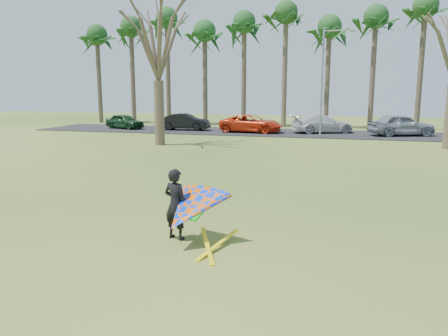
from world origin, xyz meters
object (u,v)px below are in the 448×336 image
(bare_tree_left, at_px, (157,37))
(car_3, at_px, (323,124))
(streetlight, at_px, (324,78))
(car_0, at_px, (125,121))
(car_2, at_px, (251,124))
(car_4, at_px, (401,125))
(car_1, at_px, (185,122))
(kite_flyer, at_px, (188,209))

(bare_tree_left, bearing_deg, car_3, 46.42)
(streetlight, height_order, car_3, streetlight)
(car_0, bearing_deg, car_3, -68.29)
(car_2, xyz_separation_m, car_4, (11.82, 0.46, 0.11))
(car_1, xyz_separation_m, car_2, (6.08, -0.44, 0.00))
(streetlight, relative_size, car_3, 1.56)
(car_2, bearing_deg, car_0, 93.14)
(bare_tree_left, distance_m, car_0, 13.86)
(kite_flyer, bearing_deg, car_3, 86.42)
(car_1, bearing_deg, car_4, -92.12)
(kite_flyer, bearing_deg, car_4, 73.97)
(car_0, relative_size, car_1, 0.88)
(car_0, height_order, kite_flyer, kite_flyer)
(car_1, relative_size, car_2, 0.84)
(streetlight, relative_size, kite_flyer, 3.35)
(car_1, height_order, kite_flyer, kite_flyer)
(car_2, relative_size, car_3, 1.02)
(bare_tree_left, relative_size, streetlight, 1.21)
(car_4, bearing_deg, car_0, 70.42)
(car_1, relative_size, kite_flyer, 1.85)
(kite_flyer, bearing_deg, car_2, 98.73)
(car_1, distance_m, kite_flyer, 28.80)
(car_4, bearing_deg, car_3, 63.48)
(car_1, relative_size, car_3, 0.86)
(streetlight, xyz_separation_m, car_4, (5.85, 2.80, -3.56))
(bare_tree_left, distance_m, car_4, 19.71)
(car_0, xyz_separation_m, kite_flyer, (16.01, -26.84, 0.13))
(car_1, xyz_separation_m, car_4, (17.90, 0.02, 0.12))
(bare_tree_left, xyz_separation_m, car_2, (4.18, 9.34, -6.13))
(car_0, distance_m, kite_flyer, 31.26)
(bare_tree_left, bearing_deg, car_0, 128.71)
(car_0, relative_size, car_3, 0.76)
(car_0, height_order, car_2, car_2)
(car_3, xyz_separation_m, car_4, (6.02, -0.70, 0.10))
(bare_tree_left, height_order, car_3, bare_tree_left)
(car_0, xyz_separation_m, car_3, (17.74, 0.83, 0.08))
(bare_tree_left, bearing_deg, kite_flyer, -64.32)
(car_1, height_order, car_2, car_2)
(car_2, xyz_separation_m, kite_flyer, (4.07, -26.52, 0.06))
(car_4, bearing_deg, streetlight, 95.70)
(car_4, xyz_separation_m, kite_flyer, (-7.75, -26.97, -0.05))
(streetlight, distance_m, car_0, 18.49)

